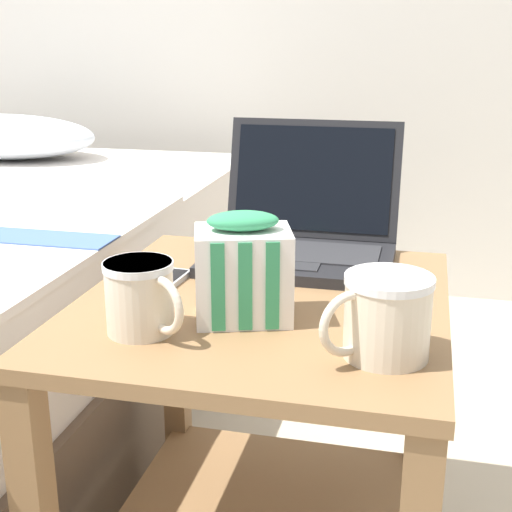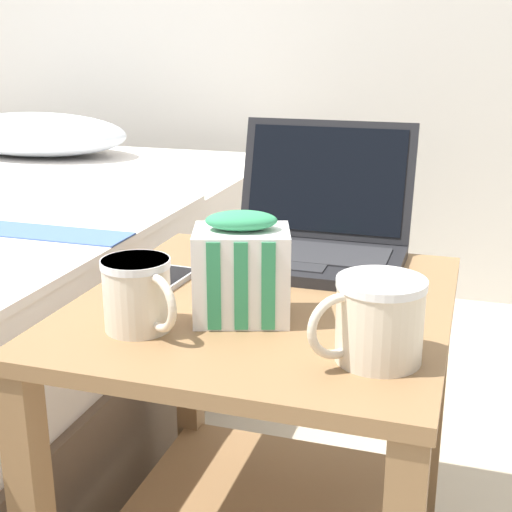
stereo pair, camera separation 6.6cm
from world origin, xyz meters
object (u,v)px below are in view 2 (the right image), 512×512
object	(u,v)px
mug_front_left	(138,291)
cell_phone	(158,282)
snack_bag	(242,270)
mug_front_right	(378,316)
laptop	(314,233)

from	to	relation	value
mug_front_left	cell_phone	size ratio (longest dim) A/B	0.79
cell_phone	mug_front_left	bearing A→B (deg)	-73.15
mug_front_left	snack_bag	xyz separation A→B (m)	(0.12, 0.08, 0.02)
snack_bag	cell_phone	xyz separation A→B (m)	(-0.17, 0.09, -0.06)
snack_bag	cell_phone	bearing A→B (deg)	152.45
mug_front_left	mug_front_right	distance (m)	0.31
laptop	snack_bag	distance (m)	0.30
mug_front_left	cell_phone	xyz separation A→B (m)	(-0.05, 0.17, -0.05)
laptop	mug_front_right	size ratio (longest dim) A/B	2.43
snack_bag	mug_front_right	bearing A→B (deg)	-22.02
laptop	snack_bag	size ratio (longest dim) A/B	2.07
mug_front_left	mug_front_right	world-z (taller)	mug_front_right
snack_bag	cell_phone	distance (m)	0.20
mug_front_left	mug_front_right	bearing A→B (deg)	-0.18
cell_phone	laptop	bearing A→B (deg)	46.43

